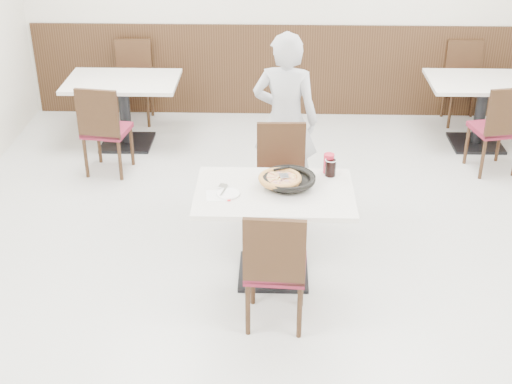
{
  "coord_description": "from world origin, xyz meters",
  "views": [
    {
      "loc": [
        -0.05,
        -4.75,
        3.26
      ],
      "look_at": [
        -0.18,
        -0.3,
        0.9
      ],
      "focal_mm": 50.0,
      "sensor_mm": 36.0,
      "label": 1
    }
  ],
  "objects_px": {
    "pizza": "(280,180)",
    "red_cup": "(329,163)",
    "side_plate": "(228,194)",
    "bg_chair_right_far": "(465,84)",
    "bg_chair_left_far": "(133,83)",
    "main_table": "(274,233)",
    "bg_chair_left_near": "(107,128)",
    "bg_table_left": "(125,112)",
    "pizza_pan": "(289,182)",
    "bg_table_right": "(480,113)",
    "cola_glass": "(331,168)",
    "chair_far": "(281,183)",
    "bg_chair_right_near": "(495,127)",
    "diner_person": "(285,121)",
    "chair_near": "(276,265)"
  },
  "relations": [
    {
      "from": "bg_table_right",
      "to": "bg_chair_right_near",
      "type": "bearing_deg",
      "value": -92.36
    },
    {
      "from": "pizza_pan",
      "to": "bg_table_right",
      "type": "distance_m",
      "value": 3.33
    },
    {
      "from": "main_table",
      "to": "bg_chair_left_near",
      "type": "bearing_deg",
      "value": 132.89
    },
    {
      "from": "main_table",
      "to": "bg_chair_right_near",
      "type": "height_order",
      "value": "bg_chair_right_near"
    },
    {
      "from": "pizza",
      "to": "red_cup",
      "type": "bearing_deg",
      "value": 34.42
    },
    {
      "from": "cola_glass",
      "to": "bg_chair_right_far",
      "type": "height_order",
      "value": "bg_chair_right_far"
    },
    {
      "from": "pizza_pan",
      "to": "pizza",
      "type": "relative_size",
      "value": 1.11
    },
    {
      "from": "main_table",
      "to": "side_plate",
      "type": "height_order",
      "value": "side_plate"
    },
    {
      "from": "pizza_pan",
      "to": "bg_chair_right_near",
      "type": "distance_m",
      "value": 2.85
    },
    {
      "from": "bg_chair_right_near",
      "to": "cola_glass",
      "type": "bearing_deg",
      "value": -148.56
    },
    {
      "from": "chair_near",
      "to": "pizza_pan",
      "type": "distance_m",
      "value": 0.74
    },
    {
      "from": "chair_far",
      "to": "cola_glass",
      "type": "height_order",
      "value": "chair_far"
    },
    {
      "from": "chair_far",
      "to": "pizza_pan",
      "type": "xyz_separation_m",
      "value": [
        0.05,
        -0.59,
        0.32
      ]
    },
    {
      "from": "pizza_pan",
      "to": "diner_person",
      "type": "height_order",
      "value": "diner_person"
    },
    {
      "from": "pizza",
      "to": "red_cup",
      "type": "distance_m",
      "value": 0.47
    },
    {
      "from": "pizza",
      "to": "chair_far",
      "type": "bearing_deg",
      "value": 88.32
    },
    {
      "from": "cola_glass",
      "to": "bg_chair_left_far",
      "type": "xyz_separation_m",
      "value": [
        -2.11,
        2.91,
        -0.34
      ]
    },
    {
      "from": "bg_chair_left_near",
      "to": "bg_chair_right_far",
      "type": "bearing_deg",
      "value": 28.59
    },
    {
      "from": "pizza_pan",
      "to": "cola_glass",
      "type": "distance_m",
      "value": 0.38
    },
    {
      "from": "main_table",
      "to": "side_plate",
      "type": "relative_size",
      "value": 6.95
    },
    {
      "from": "chair_far",
      "to": "bg_chair_left_near",
      "type": "height_order",
      "value": "same"
    },
    {
      "from": "bg_chair_left_far",
      "to": "bg_table_right",
      "type": "xyz_separation_m",
      "value": [
        3.92,
        -0.58,
        -0.1
      ]
    },
    {
      "from": "bg_chair_right_near",
      "to": "chair_far",
      "type": "bearing_deg",
      "value": -161.17
    },
    {
      "from": "pizza",
      "to": "bg_table_left",
      "type": "height_order",
      "value": "pizza"
    },
    {
      "from": "cola_glass",
      "to": "chair_near",
      "type": "bearing_deg",
      "value": -116.03
    },
    {
      "from": "main_table",
      "to": "cola_glass",
      "type": "relative_size",
      "value": 9.23
    },
    {
      "from": "bg_chair_left_far",
      "to": "bg_table_right",
      "type": "bearing_deg",
      "value": 169.46
    },
    {
      "from": "chair_near",
      "to": "pizza",
      "type": "height_order",
      "value": "chair_near"
    },
    {
      "from": "main_table",
      "to": "bg_chair_left_far",
      "type": "xyz_separation_m",
      "value": [
        -1.68,
        3.18,
        0.1
      ]
    },
    {
      "from": "chair_far",
      "to": "bg_chair_left_far",
      "type": "distance_m",
      "value": 3.05
    },
    {
      "from": "pizza_pan",
      "to": "diner_person",
      "type": "xyz_separation_m",
      "value": [
        -0.02,
        1.16,
        0.03
      ]
    },
    {
      "from": "pizza_pan",
      "to": "bg_table_left",
      "type": "relative_size",
      "value": 0.28
    },
    {
      "from": "pizza_pan",
      "to": "bg_chair_left_far",
      "type": "bearing_deg",
      "value": 119.9
    },
    {
      "from": "chair_near",
      "to": "pizza",
      "type": "relative_size",
      "value": 3.13
    },
    {
      "from": "pizza",
      "to": "bg_chair_left_near",
      "type": "height_order",
      "value": "bg_chair_left_near"
    },
    {
      "from": "bg_chair_left_far",
      "to": "main_table",
      "type": "bearing_deg",
      "value": 115.63
    },
    {
      "from": "pizza_pan",
      "to": "bg_chair_right_far",
      "type": "distance_m",
      "value": 3.83
    },
    {
      "from": "chair_near",
      "to": "bg_chair_right_near",
      "type": "distance_m",
      "value": 3.37
    },
    {
      "from": "cola_glass",
      "to": "chair_far",
      "type": "bearing_deg",
      "value": 133.62
    },
    {
      "from": "side_plate",
      "to": "bg_chair_right_far",
      "type": "xyz_separation_m",
      "value": [
        2.56,
        3.33,
        -0.28
      ]
    },
    {
      "from": "main_table",
      "to": "chair_near",
      "type": "xyz_separation_m",
      "value": [
        0.02,
        -0.59,
        0.1
      ]
    },
    {
      "from": "chair_far",
      "to": "side_plate",
      "type": "height_order",
      "value": "chair_far"
    },
    {
      "from": "bg_table_left",
      "to": "bg_table_right",
      "type": "height_order",
      "value": "same"
    },
    {
      "from": "side_plate",
      "to": "bg_chair_right_near",
      "type": "relative_size",
      "value": 0.18
    },
    {
      "from": "pizza",
      "to": "bg_chair_left_near",
      "type": "relative_size",
      "value": 0.32
    },
    {
      "from": "main_table",
      "to": "pizza",
      "type": "bearing_deg",
      "value": 56.58
    },
    {
      "from": "pizza",
      "to": "bg_chair_right_far",
      "type": "bearing_deg",
      "value": 55.82
    },
    {
      "from": "pizza",
      "to": "side_plate",
      "type": "xyz_separation_m",
      "value": [
        -0.39,
        -0.13,
        -0.05
      ]
    },
    {
      "from": "diner_person",
      "to": "bg_chair_left_near",
      "type": "relative_size",
      "value": 1.72
    },
    {
      "from": "main_table",
      "to": "pizza_pan",
      "type": "relative_size",
      "value": 3.58
    }
  ]
}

